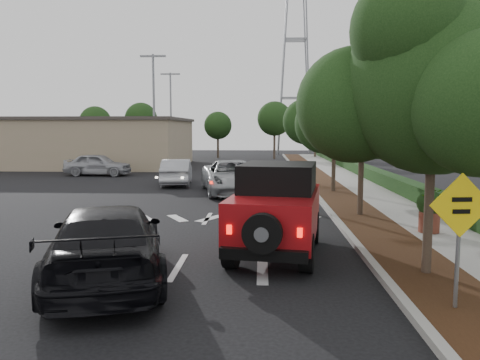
# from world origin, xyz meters

# --- Properties ---
(ground) EXTENTS (120.00, 120.00, 0.00)m
(ground) POSITION_xyz_m (0.00, 0.00, 0.00)
(ground) COLOR black
(ground) RESTS_ON ground
(curb) EXTENTS (0.20, 70.00, 0.15)m
(curb) POSITION_xyz_m (4.60, 12.00, 0.07)
(curb) COLOR #9E9B93
(curb) RESTS_ON ground
(planting_strip) EXTENTS (1.80, 70.00, 0.12)m
(planting_strip) POSITION_xyz_m (5.60, 12.00, 0.06)
(planting_strip) COLOR black
(planting_strip) RESTS_ON ground
(sidewalk) EXTENTS (2.00, 70.00, 0.12)m
(sidewalk) POSITION_xyz_m (7.50, 12.00, 0.06)
(sidewalk) COLOR gray
(sidewalk) RESTS_ON ground
(hedge) EXTENTS (0.80, 70.00, 0.80)m
(hedge) POSITION_xyz_m (8.90, 12.00, 0.40)
(hedge) COLOR black
(hedge) RESTS_ON ground
(commercial_building) EXTENTS (22.00, 12.00, 4.00)m
(commercial_building) POSITION_xyz_m (-16.00, 30.00, 2.00)
(commercial_building) COLOR #9C8D6C
(commercial_building) RESTS_ON ground
(transmission_tower) EXTENTS (7.00, 4.00, 28.00)m
(transmission_tower) POSITION_xyz_m (6.00, 48.00, 0.00)
(transmission_tower) COLOR slate
(transmission_tower) RESTS_ON ground
(street_tree_near) EXTENTS (3.80, 3.80, 5.92)m
(street_tree_near) POSITION_xyz_m (5.60, -0.50, 0.00)
(street_tree_near) COLOR black
(street_tree_near) RESTS_ON ground
(street_tree_mid) EXTENTS (3.20, 3.20, 5.32)m
(street_tree_mid) POSITION_xyz_m (5.60, 6.50, 0.00)
(street_tree_mid) COLOR black
(street_tree_mid) RESTS_ON ground
(street_tree_far) EXTENTS (3.40, 3.40, 5.62)m
(street_tree_far) POSITION_xyz_m (5.60, 13.00, 0.00)
(street_tree_far) COLOR black
(street_tree_far) RESTS_ON ground
(light_pole_a) EXTENTS (2.00, 0.22, 9.00)m
(light_pole_a) POSITION_xyz_m (-6.50, 26.00, 0.00)
(light_pole_a) COLOR slate
(light_pole_a) RESTS_ON ground
(light_pole_b) EXTENTS (2.00, 0.22, 9.00)m
(light_pole_b) POSITION_xyz_m (-7.50, 38.00, 0.00)
(light_pole_b) COLOR slate
(light_pole_b) RESTS_ON ground
(red_jeep) EXTENTS (2.66, 4.77, 2.35)m
(red_jeep) POSITION_xyz_m (2.39, 1.49, 1.19)
(red_jeep) COLOR black
(red_jeep) RESTS_ON ground
(silver_suv_ahead) EXTENTS (3.91, 6.42, 1.66)m
(silver_suv_ahead) POSITION_xyz_m (0.50, 12.72, 0.83)
(silver_suv_ahead) COLOR #999CA0
(silver_suv_ahead) RESTS_ON ground
(black_suv_oncoming) EXTENTS (3.75, 6.09, 1.65)m
(black_suv_oncoming) POSITION_xyz_m (-1.33, -1.03, 0.82)
(black_suv_oncoming) COLOR black
(black_suv_oncoming) RESTS_ON ground
(silver_sedan_oncoming) EXTENTS (2.06, 4.69, 1.50)m
(silver_sedan_oncoming) POSITION_xyz_m (-2.98, 16.24, 0.75)
(silver_sedan_oncoming) COLOR #B0B2B8
(silver_sedan_oncoming) RESTS_ON ground
(parked_suv) EXTENTS (4.64, 2.06, 1.55)m
(parked_suv) POSITION_xyz_m (-9.43, 21.25, 0.78)
(parked_suv) COLOR #A0A1A7
(parked_suv) RESTS_ON ground
(speed_hump_sign) EXTENTS (1.12, 0.15, 2.39)m
(speed_hump_sign) POSITION_xyz_m (5.40, -2.57, 1.65)
(speed_hump_sign) COLOR slate
(speed_hump_sign) RESTS_ON ground
(terracotta_planter) EXTENTS (0.77, 0.77, 1.34)m
(terracotta_planter) POSITION_xyz_m (7.07, 3.54, 0.90)
(terracotta_planter) COLOR brown
(terracotta_planter) RESTS_ON ground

